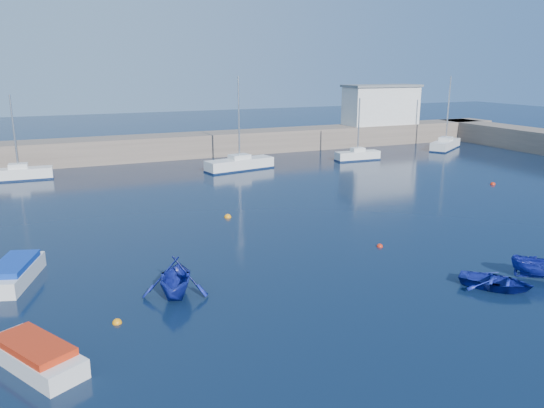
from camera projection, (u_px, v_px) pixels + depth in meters
name	position (u px, v px, depth m)	size (l,w,h in m)	color
ground	(423.00, 340.00, 20.46)	(220.00, 220.00, 0.00)	black
back_wall	(162.00, 147.00, 60.87)	(96.00, 4.50, 2.60)	#6E6054
right_arm	(540.00, 141.00, 65.65)	(4.50, 32.00, 2.60)	#6E6054
harbor_office	(381.00, 106.00, 71.63)	(10.00, 4.00, 5.00)	silver
sailboat_5	(19.00, 173.00, 49.27)	(5.92, 1.93, 7.81)	silver
sailboat_6	(240.00, 164.00, 54.07)	(7.42, 3.32, 9.37)	silver
sailboat_7	(357.00, 155.00, 59.64)	(5.19, 1.66, 6.91)	silver
sailboat_8	(445.00, 144.00, 67.66)	(6.89, 5.44, 9.11)	silver
motorboat_0	(35.00, 355.00, 18.57)	(3.41, 4.48, 0.96)	silver
motorboat_1	(15.00, 272.00, 25.87)	(2.84, 4.71, 1.09)	silver
dinghy_center	(496.00, 282.00, 25.16)	(2.36, 3.30, 0.68)	navy
dinghy_left	(175.00, 277.00, 24.23)	(3.00, 3.48, 1.83)	navy
dinghy_right	(544.00, 268.00, 26.14)	(1.17, 3.11, 1.20)	navy
buoy_0	(117.00, 323.00, 21.83)	(0.40, 0.40, 0.40)	orange
buoy_1	(380.00, 247.00, 31.09)	(0.38, 0.38, 0.38)	#B7220D
buoy_3	(228.00, 217.00, 37.12)	(0.50, 0.50, 0.50)	orange
buoy_4	(493.00, 185.00, 47.44)	(0.46, 0.46, 0.46)	#B7220D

